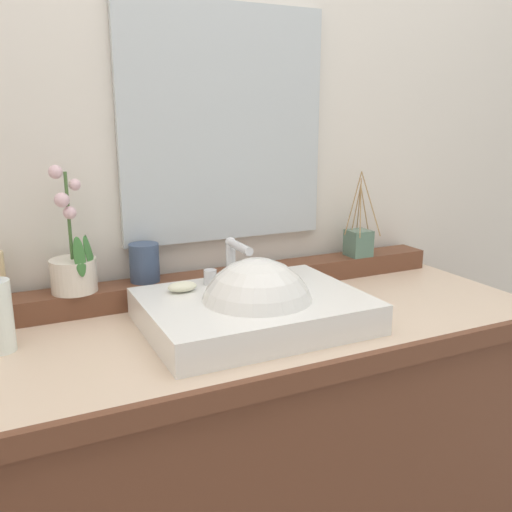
% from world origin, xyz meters
% --- Properties ---
extents(wall_back, '(2.93, 0.20, 2.49)m').
position_xyz_m(wall_back, '(0.00, 0.39, 1.24)').
color(wall_back, silver).
rests_on(wall_back, ground).
extents(vanity_cabinet, '(1.41, 0.58, 0.85)m').
position_xyz_m(vanity_cabinet, '(0.00, -0.00, 0.43)').
color(vanity_cabinet, brown).
rests_on(vanity_cabinet, ground).
extents(back_ledge, '(1.33, 0.10, 0.06)m').
position_xyz_m(back_ledge, '(0.00, 0.23, 0.88)').
color(back_ledge, brown).
rests_on(back_ledge, vanity_cabinet).
extents(sink_basin, '(0.50, 0.38, 0.28)m').
position_xyz_m(sink_basin, '(-0.03, -0.04, 0.88)').
color(sink_basin, white).
rests_on(sink_basin, vanity_cabinet).
extents(soap_bar, '(0.07, 0.04, 0.02)m').
position_xyz_m(soap_bar, '(-0.16, 0.07, 0.93)').
color(soap_bar, beige).
rests_on(soap_bar, sink_basin).
extents(potted_plant, '(0.11, 0.12, 0.30)m').
position_xyz_m(potted_plant, '(-0.39, 0.22, 0.97)').
color(potted_plant, silver).
rests_on(potted_plant, back_ledge).
extents(tumbler_cup, '(0.08, 0.08, 0.10)m').
position_xyz_m(tumbler_cup, '(-0.21, 0.23, 0.96)').
color(tumbler_cup, '#374764').
rests_on(tumbler_cup, back_ledge).
extents(reed_diffuser, '(0.09, 0.10, 0.26)m').
position_xyz_m(reed_diffuser, '(0.44, 0.21, 0.95)').
color(reed_diffuser, '#517462').
rests_on(reed_diffuser, back_ledge).
extents(mirror, '(0.58, 0.02, 0.62)m').
position_xyz_m(mirror, '(0.04, 0.28, 1.30)').
color(mirror, silver).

